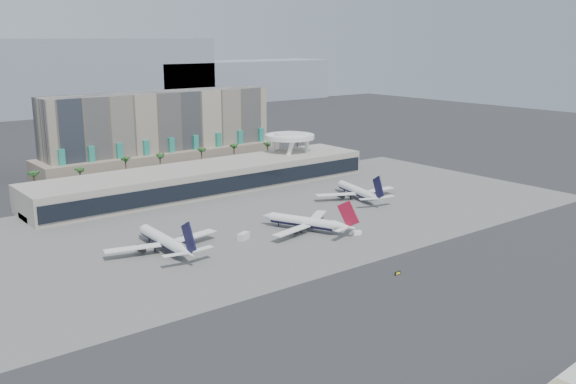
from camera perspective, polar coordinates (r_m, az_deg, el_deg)
ground at (r=224.40m, az=7.54°, el=-4.99°), size 900.00×900.00×0.00m
apron_pad at (r=263.87m, az=-1.01°, el=-2.03°), size 260.00×130.00×0.06m
mountain_ridge at (r=645.05m, az=-22.03°, el=8.95°), size 680.00×60.00×70.00m
hotel at (r=365.19m, az=-11.17°, el=4.79°), size 140.00×30.00×42.00m
terminal at (r=306.58m, az=-7.22°, el=1.33°), size 170.00×32.50×14.50m
saucer_structure at (r=340.13m, az=0.16°, el=4.69°), size 26.00×26.00×21.89m
palm_row at (r=339.17m, az=-9.30°, el=3.12°), size 157.80×2.80×13.10m
airliner_left at (r=222.66m, az=-10.91°, el=-4.27°), size 41.54×42.78×14.76m
airliner_centre at (r=241.13m, az=1.66°, el=-2.69°), size 36.50×37.58×13.90m
airliner_right at (r=290.43m, az=6.22°, el=0.07°), size 38.75×40.23×14.14m
service_vehicle_a at (r=232.15m, az=-3.98°, el=-3.95°), size 5.65×4.35×2.48m
service_vehicle_b at (r=238.64m, az=6.16°, el=-3.62°), size 3.41×2.70×1.53m
taxiway_sign at (r=201.30m, az=9.73°, el=-7.12°), size 2.40×0.47×1.08m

